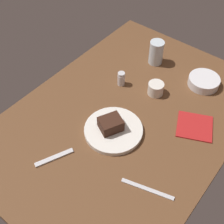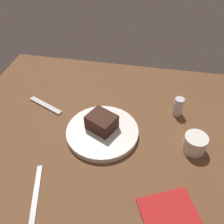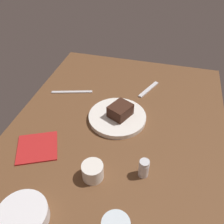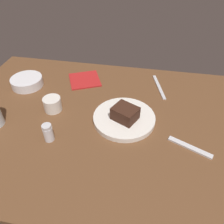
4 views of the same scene
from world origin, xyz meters
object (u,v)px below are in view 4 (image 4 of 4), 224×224
object	(u,v)px
coffee_cup	(53,104)
butter_knife	(159,87)
chocolate_cake_slice	(125,113)
side_bowl	(27,82)
salt_shaker	(48,133)
dessert_plate	(124,118)
dessert_spoon	(190,147)
folded_napkin	(85,80)

from	to	relation	value
coffee_cup	butter_knife	distance (cm)	47.81
chocolate_cake_slice	side_bowl	distance (cm)	50.13
salt_shaker	chocolate_cake_slice	bearing A→B (deg)	-150.40
coffee_cup	butter_knife	bearing A→B (deg)	-149.94
side_bowl	chocolate_cake_slice	bearing A→B (deg)	161.54
dessert_plate	salt_shaker	size ratio (longest dim) A/B	3.49
coffee_cup	butter_knife	size ratio (longest dim) A/B	0.37
dessert_plate	dessert_spoon	distance (cm)	25.45
chocolate_cake_slice	folded_napkin	distance (cm)	34.12
chocolate_cake_slice	folded_napkin	bearing A→B (deg)	-47.38
coffee_cup	side_bowl	bearing A→B (deg)	-37.83
coffee_cup	dessert_plate	bearing A→B (deg)	178.02
chocolate_cake_slice	coffee_cup	xyz separation A→B (cm)	(29.23, -1.67, -1.65)
dessert_plate	dessert_spoon	world-z (taller)	dessert_plate
salt_shaker	coffee_cup	size ratio (longest dim) A/B	0.96
dessert_plate	coffee_cup	size ratio (longest dim) A/B	3.36
dessert_plate	chocolate_cake_slice	world-z (taller)	chocolate_cake_slice
butter_knife	folded_napkin	world-z (taller)	folded_napkin
salt_shaker	side_bowl	xyz separation A→B (cm)	(23.13, -29.70, -1.27)
side_bowl	butter_knife	world-z (taller)	side_bowl
dessert_plate	coffee_cup	bearing A→B (deg)	-1.98
side_bowl	coffee_cup	distance (cm)	23.14
chocolate_cake_slice	butter_knife	xyz separation A→B (cm)	(-12.09, -25.58, -4.18)
chocolate_cake_slice	side_bowl	size ratio (longest dim) A/B	0.61
chocolate_cake_slice	coffee_cup	size ratio (longest dim) A/B	1.24
salt_shaker	side_bowl	bearing A→B (deg)	-52.09
side_bowl	dessert_plate	bearing A→B (deg)	162.13
dessert_spoon	butter_knife	xyz separation A→B (cm)	(11.09, -34.46, -0.10)
chocolate_cake_slice	folded_napkin	size ratio (longest dim) A/B	0.61
salt_shaker	butter_knife	size ratio (longest dim) A/B	0.35
dessert_plate	butter_knife	xyz separation A→B (cm)	(-12.50, -24.91, -0.73)
dessert_spoon	folded_napkin	bearing A→B (deg)	167.89
side_bowl	dessert_spoon	world-z (taller)	side_bowl
dessert_plate	side_bowl	bearing A→B (deg)	-17.87
side_bowl	butter_knife	size ratio (longest dim) A/B	0.74
dessert_plate	side_bowl	distance (cm)	49.49
chocolate_cake_slice	salt_shaker	xyz separation A→B (cm)	(24.37, 13.84, -1.13)
salt_shaker	folded_napkin	size ratio (longest dim) A/B	0.48
dessert_plate	side_bowl	world-z (taller)	side_bowl
side_bowl	folded_napkin	size ratio (longest dim) A/B	1.00
dessert_spoon	butter_knife	size ratio (longest dim) A/B	0.79
dessert_plate	butter_knife	size ratio (longest dim) A/B	1.23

